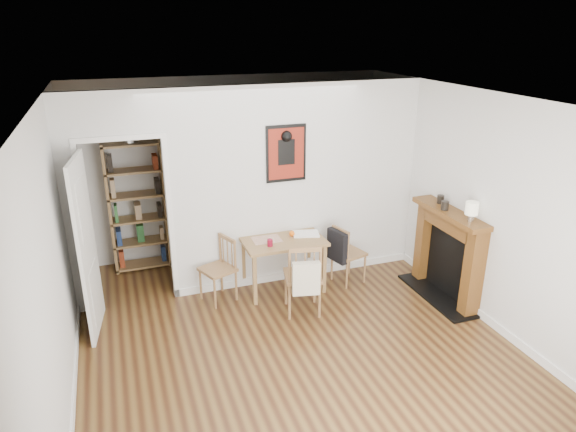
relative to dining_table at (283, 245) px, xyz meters
name	(u,v)px	position (x,y,z in m)	size (l,w,h in m)	color
ground	(292,338)	(-0.28, -1.10, -0.62)	(5.20, 5.20, 0.00)	brown
room_shell	(263,190)	(-0.18, 0.24, 0.68)	(5.20, 5.20, 5.20)	silver
dining_table	(283,245)	(0.00, 0.00, 0.00)	(1.03, 0.66, 0.70)	#8E6342
chair_left	(218,270)	(-0.86, 0.00, -0.21)	(0.54, 0.54, 0.82)	olive
chair_right	(348,253)	(0.87, -0.09, -0.20)	(0.54, 0.49, 0.80)	olive
chair_front	(303,277)	(0.04, -0.61, -0.15)	(0.55, 0.59, 0.92)	olive
bookshelf	(138,207)	(-1.67, 1.28, 0.28)	(0.77, 0.31, 1.82)	#8E6342
fireplace	(448,251)	(1.88, -0.85, 0.00)	(0.45, 1.25, 1.16)	brown
red_glass	(270,243)	(-0.22, -0.14, 0.13)	(0.07, 0.07, 0.09)	maroon
orange_fruit	(292,234)	(0.14, 0.06, 0.12)	(0.07, 0.07, 0.07)	orange
placemat	(267,239)	(-0.20, 0.06, 0.09)	(0.36, 0.27, 0.00)	beige
notebook	(306,234)	(0.33, 0.05, 0.09)	(0.33, 0.24, 0.02)	white
mantel_lamp	(472,209)	(1.84, -1.22, 0.68)	(0.15, 0.15, 0.23)	silver
ceramic_jar_a	(445,206)	(1.78, -0.81, 0.60)	(0.09, 0.09, 0.11)	black
ceramic_jar_b	(440,199)	(1.88, -0.58, 0.60)	(0.08, 0.08, 0.11)	black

